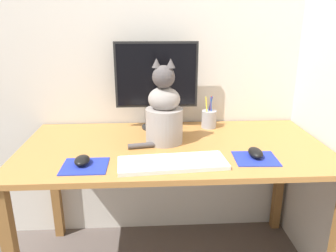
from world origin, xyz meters
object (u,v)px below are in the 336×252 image
at_px(keyboard, 172,163).
at_px(computer_mouse_right, 255,153).
at_px(cat, 164,112).
at_px(pen_cup, 209,119).
at_px(computer_mouse_left, 82,160).
at_px(monitor, 156,81).

bearing_deg(keyboard, computer_mouse_right, 4.18).
bearing_deg(computer_mouse_right, cat, 151.61).
bearing_deg(pen_cup, computer_mouse_left, -143.02).
bearing_deg(computer_mouse_right, computer_mouse_left, -177.31).
distance_m(keyboard, computer_mouse_left, 0.38).
bearing_deg(computer_mouse_right, pen_cup, 107.04).
relative_size(computer_mouse_left, computer_mouse_right, 0.92).
height_order(cat, pen_cup, cat).
distance_m(monitor, pen_cup, 0.36).
height_order(computer_mouse_left, computer_mouse_right, computer_mouse_right).
height_order(monitor, computer_mouse_left, monitor).
bearing_deg(cat, computer_mouse_left, -134.30).
relative_size(computer_mouse_left, cat, 0.23).
distance_m(cat, pen_cup, 0.36).
bearing_deg(computer_mouse_right, keyboard, -171.09).
xyz_separation_m(computer_mouse_right, pen_cup, (-0.13, 0.43, 0.03)).
bearing_deg(pen_cup, computer_mouse_right, -72.96).
distance_m(monitor, computer_mouse_right, 0.66).
height_order(monitor, keyboard, monitor).
relative_size(keyboard, pen_cup, 2.61).
bearing_deg(monitor, cat, -82.88).
height_order(monitor, computer_mouse_right, monitor).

